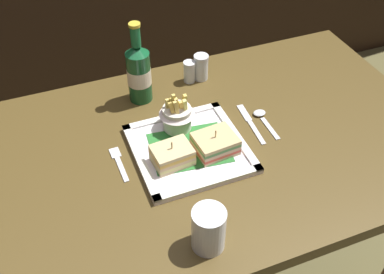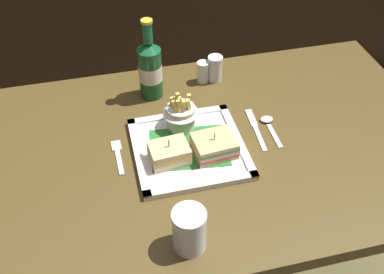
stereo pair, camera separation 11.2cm
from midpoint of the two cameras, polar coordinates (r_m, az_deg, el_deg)
dining_table at (r=1.25m, az=-2.26°, el=-5.83°), size 1.31×0.75×0.75m
square_plate at (r=1.14m, az=-3.15°, el=-1.62°), size 0.28×0.28×0.02m
sandwich_half_left at (r=1.09m, az=-5.45°, el=-2.45°), size 0.10×0.08×0.07m
sandwich_half_right at (r=1.11m, az=0.06°, el=-0.98°), size 0.11×0.09×0.07m
fries_cup at (r=1.16m, az=-4.66°, el=2.75°), size 0.09×0.09×0.11m
beer_bottle at (r=1.27m, az=-9.25°, el=7.96°), size 0.07×0.07×0.24m
water_glass at (r=0.93m, az=-1.44°, el=-11.97°), size 0.07×0.07×0.10m
fork at (r=1.14m, az=-12.00°, el=-3.21°), size 0.02×0.12×0.00m
knife at (r=1.23m, az=4.72°, el=1.78°), size 0.03×0.17×0.00m
spoon at (r=1.24m, az=6.25°, el=2.43°), size 0.03×0.12×0.01m
salt_shaker at (r=1.36m, az=-2.71°, el=7.97°), size 0.04×0.04×0.07m
pepper_shaker at (r=1.36m, az=-1.23°, el=8.51°), size 0.04×0.04×0.08m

